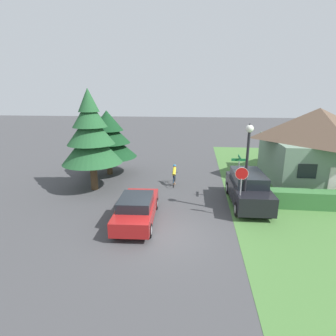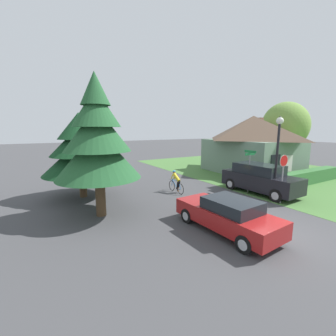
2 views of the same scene
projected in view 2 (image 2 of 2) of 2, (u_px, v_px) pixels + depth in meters
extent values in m
plane|color=#424244|center=(275.00, 233.00, 9.10)|extent=(140.00, 140.00, 0.00)
cube|color=#477538|center=(316.00, 181.00, 18.16)|extent=(16.00, 36.00, 0.01)
cube|color=slate|center=(251.00, 156.00, 21.74)|extent=(6.41, 7.68, 3.12)
pyramid|color=brown|center=(253.00, 128.00, 21.28)|extent=(6.92, 8.29, 2.24)
cube|color=silver|center=(288.00, 167.00, 18.57)|extent=(0.90, 0.07, 2.00)
cube|color=black|center=(276.00, 160.00, 17.59)|extent=(1.10, 0.08, 0.90)
cube|color=brown|center=(260.00, 122.00, 22.74)|extent=(0.51, 0.51, 0.80)
cube|color=#387038|center=(303.00, 178.00, 16.94)|extent=(8.76, 0.90, 1.01)
cube|color=maroon|center=(226.00, 216.00, 9.18)|extent=(2.03, 4.59, 0.67)
cube|color=black|center=(232.00, 205.00, 8.87)|extent=(1.67, 2.14, 0.46)
cylinder|color=black|center=(188.00, 216.00, 10.05)|extent=(0.31, 0.66, 0.65)
cylinder|color=#ADADB2|center=(188.00, 216.00, 10.05)|extent=(0.30, 0.39, 0.37)
cylinder|color=black|center=(212.00, 209.00, 10.90)|extent=(0.31, 0.66, 0.65)
cylinder|color=#ADADB2|center=(212.00, 209.00, 10.90)|extent=(0.30, 0.39, 0.37)
cylinder|color=black|center=(245.00, 244.00, 7.56)|extent=(0.31, 0.66, 0.65)
cylinder|color=#ADADB2|center=(245.00, 244.00, 7.56)|extent=(0.30, 0.39, 0.37)
cylinder|color=black|center=(271.00, 232.00, 8.42)|extent=(0.31, 0.66, 0.65)
cylinder|color=#ADADB2|center=(271.00, 232.00, 8.42)|extent=(0.30, 0.39, 0.37)
torus|color=black|center=(181.00, 189.00, 14.43)|extent=(0.04, 0.71, 0.71)
torus|color=black|center=(172.00, 186.00, 15.32)|extent=(0.04, 0.71, 0.71)
cylinder|color=#1E66B2|center=(178.00, 186.00, 14.62)|extent=(0.04, 0.18, 0.57)
cylinder|color=#1E66B2|center=(175.00, 184.00, 14.95)|extent=(0.04, 0.66, 0.61)
cylinder|color=#1E66B2|center=(176.00, 180.00, 14.84)|extent=(0.04, 0.78, 0.07)
cylinder|color=#1E66B2|center=(179.00, 189.00, 14.58)|extent=(0.04, 0.35, 0.15)
cylinder|color=#1E66B2|center=(180.00, 185.00, 14.47)|extent=(0.03, 0.22, 0.45)
cylinder|color=#1E66B2|center=(172.00, 182.00, 15.24)|extent=(0.04, 0.12, 0.48)
cylinder|color=black|center=(173.00, 179.00, 15.16)|extent=(0.44, 0.03, 0.02)
ellipsoid|color=black|center=(179.00, 182.00, 14.51)|extent=(0.08, 0.20, 0.05)
cylinder|color=black|center=(179.00, 184.00, 14.53)|extent=(0.11, 0.25, 0.47)
cylinder|color=black|center=(178.00, 185.00, 14.68)|extent=(0.11, 0.26, 0.62)
cylinder|color=#8C6647|center=(178.00, 189.00, 14.66)|extent=(0.08, 0.08, 0.30)
cylinder|color=#8C6647|center=(178.00, 190.00, 14.84)|extent=(0.17, 0.08, 0.21)
cylinder|color=yellow|center=(176.00, 177.00, 14.72)|extent=(0.22, 0.70, 0.54)
cylinder|color=yellow|center=(174.00, 177.00, 14.93)|extent=(0.07, 0.26, 0.36)
cylinder|color=yellow|center=(172.00, 176.00, 15.17)|extent=(0.07, 0.26, 0.36)
sphere|color=#8C6647|center=(174.00, 172.00, 14.91)|extent=(0.19, 0.19, 0.19)
ellipsoid|color=#267FBF|center=(174.00, 171.00, 14.90)|extent=(0.22, 0.18, 0.12)
cube|color=black|center=(260.00, 181.00, 14.58)|extent=(2.08, 4.98, 0.99)
cube|color=black|center=(258.00, 169.00, 14.61)|extent=(1.78, 2.99, 0.60)
cylinder|color=black|center=(231.00, 184.00, 15.58)|extent=(0.26, 0.78, 0.77)
cylinder|color=#ADADB2|center=(231.00, 184.00, 15.58)|extent=(0.26, 0.46, 0.45)
cylinder|color=black|center=(247.00, 181.00, 16.50)|extent=(0.26, 0.78, 0.77)
cylinder|color=#ADADB2|center=(247.00, 181.00, 16.50)|extent=(0.26, 0.46, 0.45)
cylinder|color=black|center=(276.00, 196.00, 12.81)|extent=(0.26, 0.78, 0.77)
cylinder|color=#ADADB2|center=(276.00, 196.00, 12.81)|extent=(0.26, 0.46, 0.45)
cylinder|color=black|center=(293.00, 191.00, 13.72)|extent=(0.26, 0.78, 0.77)
cylinder|color=#ADADB2|center=(293.00, 191.00, 13.72)|extent=(0.26, 0.46, 0.45)
cylinder|color=gray|center=(282.00, 185.00, 12.50)|extent=(0.07, 0.07, 2.17)
cylinder|color=red|center=(284.00, 161.00, 12.27)|extent=(0.62, 0.05, 0.62)
cylinder|color=silver|center=(284.00, 161.00, 12.27)|extent=(0.65, 0.05, 0.65)
cylinder|color=black|center=(276.00, 163.00, 13.02)|extent=(0.14, 0.14, 4.42)
sphere|color=white|center=(280.00, 121.00, 12.60)|extent=(0.40, 0.40, 0.40)
cone|color=black|center=(280.00, 117.00, 12.57)|extent=(0.24, 0.24, 0.16)
cylinder|color=gray|center=(249.00, 174.00, 14.65)|extent=(0.06, 0.06, 2.50)
cube|color=#197238|center=(250.00, 154.00, 14.42)|extent=(0.90, 0.03, 0.16)
cube|color=#197238|center=(250.00, 152.00, 14.39)|extent=(0.03, 0.90, 0.16)
cylinder|color=#4C3823|center=(101.00, 197.00, 10.78)|extent=(0.47, 0.47, 1.87)
cone|color=#23562D|center=(98.00, 154.00, 10.42)|extent=(3.91, 3.91, 2.30)
cone|color=#23562D|center=(97.00, 129.00, 10.23)|extent=(3.05, 3.05, 2.02)
cone|color=#23562D|center=(96.00, 107.00, 10.06)|extent=(2.19, 2.19, 1.74)
cone|color=#23562D|center=(95.00, 88.00, 9.92)|extent=(1.33, 1.33, 1.47)
cylinder|color=#4C3823|center=(83.00, 185.00, 13.82)|extent=(0.44, 0.44, 1.45)
cone|color=#143D1E|center=(81.00, 157.00, 13.52)|extent=(4.46, 4.46, 2.04)
cone|color=#143D1E|center=(80.00, 140.00, 13.35)|extent=(3.48, 3.48, 1.79)
cone|color=#143D1E|center=(79.00, 126.00, 13.20)|extent=(2.50, 2.50, 1.55)
cylinder|color=#4C3823|center=(282.00, 156.00, 24.82)|extent=(0.38, 0.38, 2.41)
ellipsoid|color=olive|center=(285.00, 126.00, 24.26)|extent=(4.83, 4.83, 5.07)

